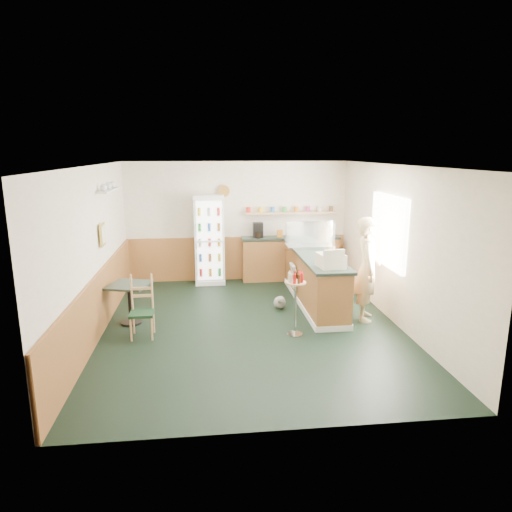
{
  "coord_description": "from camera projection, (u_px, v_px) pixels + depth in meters",
  "views": [
    {
      "loc": [
        -0.73,
        -7.28,
        2.92
      ],
      "look_at": [
        0.16,
        0.6,
        1.09
      ],
      "focal_mm": 32.0,
      "sensor_mm": 36.0,
      "label": 1
    }
  ],
  "objects": [
    {
      "name": "cafe_chair",
      "position": [
        142.0,
        304.0,
        7.3
      ],
      "size": [
        0.38,
        0.38,
        1.0
      ],
      "rotation": [
        0.0,
        0.0,
        0.02
      ],
      "color": "black",
      "rests_on": "ground"
    },
    {
      "name": "newspaper_rack",
      "position": [
        293.0,
        276.0,
        9.13
      ],
      "size": [
        0.09,
        0.41,
        0.49
      ],
      "color": "black",
      "rests_on": "ground"
    },
    {
      "name": "room_envelope",
      "position": [
        234.0,
        231.0,
        8.13
      ],
      "size": [
        5.04,
        6.02,
        2.72
      ],
      "color": "#EFE1CC",
      "rests_on": "ground"
    },
    {
      "name": "display_case",
      "position": [
        310.0,
        235.0,
        9.16
      ],
      "size": [
        0.94,
        0.49,
        0.53
      ],
      "color": "silver",
      "rests_on": "service_counter"
    },
    {
      "name": "drinks_fridge",
      "position": [
        209.0,
        240.0,
        10.15
      ],
      "size": [
        0.66,
        0.54,
        1.99
      ],
      "color": "white",
      "rests_on": "ground"
    },
    {
      "name": "shopkeeper",
      "position": [
        367.0,
        269.0,
        7.92
      ],
      "size": [
        0.6,
        0.71,
        1.83
      ],
      "primitive_type": "imported",
      "rotation": [
        0.0,
        0.0,
        1.28
      ],
      "color": "tan",
      "rests_on": "ground"
    },
    {
      "name": "ground",
      "position": [
        251.0,
        326.0,
        7.79
      ],
      "size": [
        6.0,
        6.0,
        0.0
      ],
      "primitive_type": "plane",
      "color": "black",
      "rests_on": "ground"
    },
    {
      "name": "service_counter",
      "position": [
        314.0,
        280.0,
        8.87
      ],
      "size": [
        0.68,
        3.01,
        1.01
      ],
      "color": "#A66B35",
      "rests_on": "ground"
    },
    {
      "name": "back_counter",
      "position": [
        290.0,
        256.0,
        10.51
      ],
      "size": [
        2.24,
        0.42,
        1.69
      ],
      "color": "#A66B35",
      "rests_on": "ground"
    },
    {
      "name": "cash_register",
      "position": [
        331.0,
        260.0,
        7.65
      ],
      "size": [
        0.45,
        0.47,
        0.23
      ],
      "primitive_type": "cube",
      "rotation": [
        0.0,
        0.0,
        0.13
      ],
      "color": "beige",
      "rests_on": "service_counter"
    },
    {
      "name": "condiment_stand",
      "position": [
        295.0,
        293.0,
        7.27
      ],
      "size": [
        0.34,
        0.34,
        1.05
      ],
      "rotation": [
        0.0,
        0.0,
        0.12
      ],
      "color": "silver",
      "rests_on": "ground"
    },
    {
      "name": "cafe_table",
      "position": [
        130.0,
        296.0,
        7.81
      ],
      "size": [
        0.8,
        0.8,
        0.71
      ],
      "rotation": [
        0.0,
        0.0,
        -0.28
      ],
      "color": "black",
      "rests_on": "ground"
    },
    {
      "name": "dog_doorstop",
      "position": [
        280.0,
        302.0,
        8.62
      ],
      "size": [
        0.23,
        0.3,
        0.28
      ],
      "rotation": [
        0.0,
        0.0,
        0.1
      ],
      "color": "gray",
      "rests_on": "ground"
    }
  ]
}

